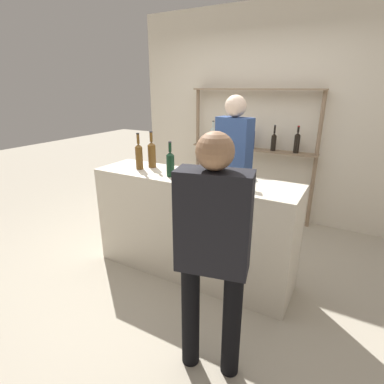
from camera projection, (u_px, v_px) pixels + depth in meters
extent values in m
plane|color=#B2A893|center=(192.00, 271.00, 3.07)|extent=(16.00, 16.00, 0.00)
cube|color=beige|center=(192.00, 226.00, 2.90)|extent=(1.96, 0.51, 1.01)
cube|color=beige|center=(258.00, 116.00, 4.13)|extent=(3.56, 0.12, 2.80)
cylinder|color=#897056|center=(198.00, 150.00, 4.55)|extent=(0.05, 0.05, 1.77)
cylinder|color=#897056|center=(315.00, 163.00, 3.77)|extent=(0.05, 0.05, 1.77)
cube|color=#897056|center=(255.00, 89.00, 3.87)|extent=(1.74, 0.18, 0.02)
cube|color=#897056|center=(251.00, 149.00, 4.13)|extent=(1.74, 0.18, 0.02)
cylinder|color=silver|center=(213.00, 137.00, 4.36)|extent=(0.08, 0.08, 0.23)
cone|color=silver|center=(213.00, 128.00, 4.32)|extent=(0.08, 0.08, 0.04)
cylinder|color=silver|center=(213.00, 124.00, 4.30)|extent=(0.03, 0.03, 0.07)
cylinder|color=#232328|center=(213.00, 121.00, 4.29)|extent=(0.03, 0.03, 0.01)
cylinder|color=black|center=(232.00, 140.00, 4.23)|extent=(0.06, 0.06, 0.19)
cone|color=black|center=(232.00, 132.00, 4.19)|extent=(0.06, 0.06, 0.03)
cylinder|color=black|center=(232.00, 128.00, 4.18)|extent=(0.02, 0.02, 0.07)
cylinder|color=black|center=(232.00, 125.00, 4.16)|extent=(0.03, 0.03, 0.01)
cylinder|color=#0F1956|center=(252.00, 140.00, 4.09)|extent=(0.07, 0.07, 0.23)
cone|color=#0F1956|center=(253.00, 130.00, 4.04)|extent=(0.07, 0.07, 0.03)
cylinder|color=#0F1956|center=(253.00, 126.00, 4.02)|extent=(0.03, 0.03, 0.08)
cylinder|color=maroon|center=(253.00, 123.00, 4.01)|extent=(0.03, 0.03, 0.01)
cylinder|color=black|center=(273.00, 143.00, 3.96)|extent=(0.07, 0.07, 0.20)
cone|color=black|center=(274.00, 135.00, 3.92)|extent=(0.07, 0.07, 0.03)
cylinder|color=black|center=(275.00, 130.00, 3.90)|extent=(0.03, 0.03, 0.10)
cylinder|color=#232328|center=(275.00, 125.00, 3.88)|extent=(0.03, 0.03, 0.01)
cylinder|color=black|center=(297.00, 144.00, 3.81)|extent=(0.07, 0.07, 0.23)
cone|color=black|center=(298.00, 134.00, 3.77)|extent=(0.07, 0.07, 0.03)
cylinder|color=black|center=(298.00, 130.00, 3.75)|extent=(0.03, 0.03, 0.08)
cylinder|color=maroon|center=(299.00, 126.00, 3.74)|extent=(0.03, 0.03, 0.01)
cylinder|color=brown|center=(152.00, 156.00, 3.01)|extent=(0.08, 0.08, 0.22)
cone|color=brown|center=(151.00, 144.00, 2.97)|extent=(0.08, 0.08, 0.04)
cylinder|color=brown|center=(151.00, 137.00, 2.95)|extent=(0.03, 0.03, 0.09)
cylinder|color=#232328|center=(151.00, 132.00, 2.93)|extent=(0.03, 0.03, 0.01)
cylinder|color=black|center=(170.00, 166.00, 2.71)|extent=(0.07, 0.07, 0.19)
cone|color=black|center=(170.00, 154.00, 2.67)|extent=(0.07, 0.07, 0.03)
cylinder|color=black|center=(170.00, 147.00, 2.65)|extent=(0.03, 0.03, 0.08)
cylinder|color=#232328|center=(170.00, 142.00, 2.64)|extent=(0.03, 0.03, 0.01)
cylinder|color=brown|center=(139.00, 158.00, 2.95)|extent=(0.07, 0.07, 0.22)
cone|color=brown|center=(138.00, 145.00, 2.91)|extent=(0.07, 0.07, 0.03)
cylinder|color=brown|center=(138.00, 139.00, 2.89)|extent=(0.03, 0.03, 0.09)
cylinder|color=black|center=(138.00, 134.00, 2.87)|extent=(0.03, 0.03, 0.01)
cylinder|color=black|center=(219.00, 167.00, 2.69)|extent=(0.07, 0.07, 0.19)
cone|color=black|center=(220.00, 155.00, 2.65)|extent=(0.07, 0.07, 0.03)
cylinder|color=black|center=(220.00, 149.00, 2.64)|extent=(0.03, 0.03, 0.07)
cylinder|color=black|center=(220.00, 144.00, 2.62)|extent=(0.03, 0.03, 0.01)
cylinder|color=silver|center=(252.00, 190.00, 2.36)|extent=(0.06, 0.06, 0.00)
cylinder|color=silver|center=(252.00, 186.00, 2.35)|extent=(0.01, 0.01, 0.07)
cone|color=silver|center=(253.00, 176.00, 2.33)|extent=(0.08, 0.08, 0.08)
cylinder|color=black|center=(232.00, 324.00, 1.87)|extent=(0.12, 0.12, 0.76)
cylinder|color=black|center=(191.00, 315.00, 1.94)|extent=(0.12, 0.12, 0.76)
cube|color=black|center=(213.00, 222.00, 1.68)|extent=(0.45, 0.27, 0.60)
sphere|color=#936B4C|center=(215.00, 151.00, 1.55)|extent=(0.21, 0.21, 0.21)
cylinder|color=#121C33|center=(222.00, 209.00, 3.55)|extent=(0.11, 0.11, 0.83)
cylinder|color=#121C33|center=(240.00, 215.00, 3.39)|extent=(0.11, 0.11, 0.83)
cube|color=navy|center=(234.00, 148.00, 3.22)|extent=(0.41, 0.24, 0.66)
sphere|color=beige|center=(236.00, 106.00, 3.08)|extent=(0.22, 0.22, 0.22)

